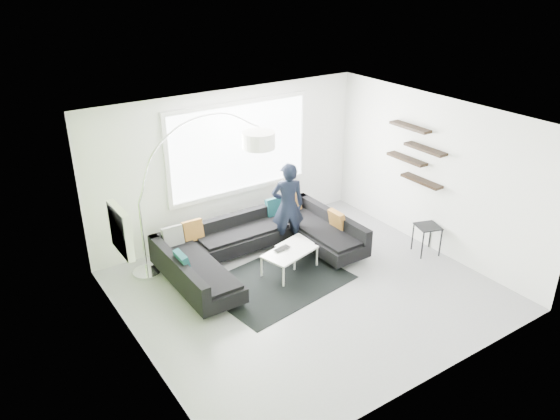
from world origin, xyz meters
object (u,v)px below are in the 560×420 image
object	(u,v)px
side_table	(426,239)
laptop	(284,250)
coffee_table	(294,255)
arc_lamp	(139,203)
person	(288,206)
sectional_sofa	(261,248)

from	to	relation	value
side_table	laptop	size ratio (longest dim) A/B	1.63
coffee_table	side_table	bearing A→B (deg)	-38.67
arc_lamp	person	size ratio (longest dim) A/B	1.60
sectional_sofa	person	bearing A→B (deg)	20.86
coffee_table	laptop	xyz separation A→B (m)	(-0.26, -0.05, 0.21)
sectional_sofa	side_table	world-z (taller)	sectional_sofa
sectional_sofa	laptop	bearing A→B (deg)	-63.40
sectional_sofa	person	world-z (taller)	person
side_table	arc_lamp	bearing A→B (deg)	154.66
sectional_sofa	side_table	distance (m)	2.99
arc_lamp	side_table	bearing A→B (deg)	-15.46
arc_lamp	laptop	bearing A→B (deg)	-21.16
arc_lamp	side_table	distance (m)	5.07
laptop	side_table	bearing A→B (deg)	-30.60
coffee_table	arc_lamp	xyz separation A→B (m)	(-2.26, 1.15, 1.12)
sectional_sofa	coffee_table	bearing A→B (deg)	-36.81
sectional_sofa	arc_lamp	world-z (taller)	arc_lamp
sectional_sofa	arc_lamp	distance (m)	2.21
person	coffee_table	bearing A→B (deg)	87.63
sectional_sofa	side_table	xyz separation A→B (m)	(2.69, -1.32, -0.04)
coffee_table	side_table	distance (m)	2.43
side_table	laptop	bearing A→B (deg)	159.67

